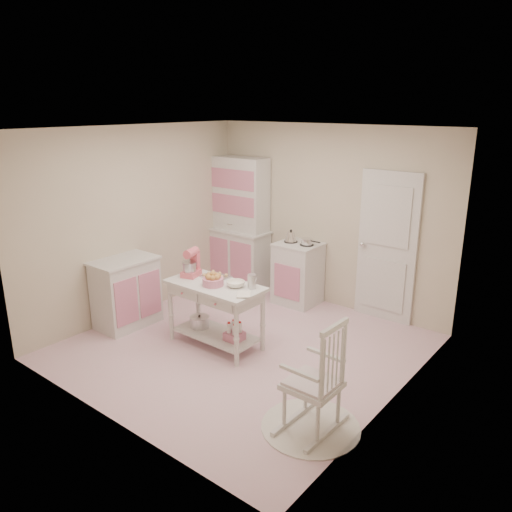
{
  "coord_description": "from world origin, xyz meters",
  "views": [
    {
      "loc": [
        3.57,
        -4.22,
        2.86
      ],
      "look_at": [
        -0.07,
        0.34,
        1.07
      ],
      "focal_mm": 35.0,
      "sensor_mm": 36.0,
      "label": 1
    }
  ],
  "objects_px": {
    "work_table": "(216,315)",
    "stand_mixer": "(191,263)",
    "hutch": "(238,223)",
    "rocking_chair": "(313,375)",
    "base_cabinet": "(126,293)",
    "bread_basket": "(213,282)",
    "stove": "(298,273)"
  },
  "relations": [
    {
      "from": "rocking_chair",
      "to": "stand_mixer",
      "type": "xyz_separation_m",
      "value": [
        -2.23,
        0.69,
        0.42
      ]
    },
    {
      "from": "stove",
      "to": "bread_basket",
      "type": "xyz_separation_m",
      "value": [
        0.01,
        -1.82,
        0.39
      ]
    },
    {
      "from": "work_table",
      "to": "stand_mixer",
      "type": "relative_size",
      "value": 3.53
    },
    {
      "from": "work_table",
      "to": "bread_basket",
      "type": "xyz_separation_m",
      "value": [
        0.02,
        -0.05,
        0.45
      ]
    },
    {
      "from": "work_table",
      "to": "bread_basket",
      "type": "height_order",
      "value": "bread_basket"
    },
    {
      "from": "rocking_chair",
      "to": "work_table",
      "type": "distance_m",
      "value": 1.94
    },
    {
      "from": "hutch",
      "to": "stand_mixer",
      "type": "height_order",
      "value": "hutch"
    },
    {
      "from": "base_cabinet",
      "to": "rocking_chair",
      "type": "bearing_deg",
      "value": -6.61
    },
    {
      "from": "hutch",
      "to": "rocking_chair",
      "type": "relative_size",
      "value": 1.89
    },
    {
      "from": "base_cabinet",
      "to": "bread_basket",
      "type": "height_order",
      "value": "base_cabinet"
    },
    {
      "from": "stove",
      "to": "work_table",
      "type": "distance_m",
      "value": 1.77
    },
    {
      "from": "base_cabinet",
      "to": "bread_basket",
      "type": "distance_m",
      "value": 1.42
    },
    {
      "from": "stove",
      "to": "base_cabinet",
      "type": "distance_m",
      "value": 2.47
    },
    {
      "from": "base_cabinet",
      "to": "stand_mixer",
      "type": "bearing_deg",
      "value": 19.95
    },
    {
      "from": "rocking_chair",
      "to": "hutch",
      "type": "bearing_deg",
      "value": 141.92
    },
    {
      "from": "work_table",
      "to": "stove",
      "type": "bearing_deg",
      "value": 89.6
    },
    {
      "from": "hutch",
      "to": "stove",
      "type": "relative_size",
      "value": 2.26
    },
    {
      "from": "rocking_chair",
      "to": "bread_basket",
      "type": "xyz_separation_m",
      "value": [
        -1.79,
        0.62,
        0.3
      ]
    },
    {
      "from": "rocking_chair",
      "to": "work_table",
      "type": "height_order",
      "value": "rocking_chair"
    },
    {
      "from": "base_cabinet",
      "to": "bread_basket",
      "type": "xyz_separation_m",
      "value": [
        1.35,
        0.26,
        0.39
      ]
    },
    {
      "from": "stove",
      "to": "bread_basket",
      "type": "bearing_deg",
      "value": -89.76
    },
    {
      "from": "hutch",
      "to": "stand_mixer",
      "type": "distance_m",
      "value": 1.96
    },
    {
      "from": "hutch",
      "to": "work_table",
      "type": "xyz_separation_m",
      "value": [
        1.19,
        -1.82,
        -0.64
      ]
    },
    {
      "from": "hutch",
      "to": "base_cabinet",
      "type": "distance_m",
      "value": 2.21
    },
    {
      "from": "work_table",
      "to": "stand_mixer",
      "type": "height_order",
      "value": "stand_mixer"
    },
    {
      "from": "hutch",
      "to": "stove",
      "type": "xyz_separation_m",
      "value": [
        1.2,
        -0.05,
        -0.58
      ]
    },
    {
      "from": "stove",
      "to": "rocking_chair",
      "type": "relative_size",
      "value": 0.84
    },
    {
      "from": "work_table",
      "to": "bread_basket",
      "type": "relative_size",
      "value": 4.8
    },
    {
      "from": "work_table",
      "to": "rocking_chair",
      "type": "bearing_deg",
      "value": -20.38
    },
    {
      "from": "stand_mixer",
      "to": "bread_basket",
      "type": "bearing_deg",
      "value": -24.92
    },
    {
      "from": "rocking_chair",
      "to": "work_table",
      "type": "relative_size",
      "value": 0.92
    },
    {
      "from": "stove",
      "to": "stand_mixer",
      "type": "relative_size",
      "value": 2.71
    }
  ]
}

